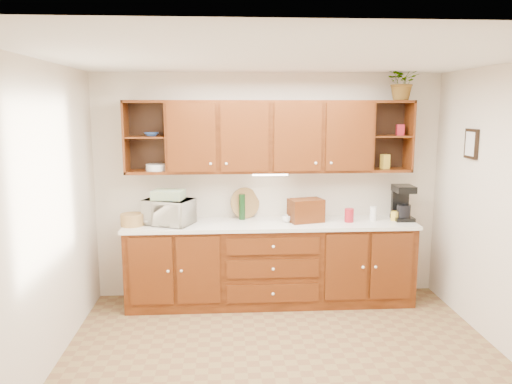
{
  "coord_description": "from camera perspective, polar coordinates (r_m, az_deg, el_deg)",
  "views": [
    {
      "loc": [
        -0.51,
        -3.99,
        2.22
      ],
      "look_at": [
        -0.18,
        1.15,
        1.34
      ],
      "focal_mm": 35.0,
      "sensor_mm": 36.0,
      "label": 1
    }
  ],
  "objects": [
    {
      "name": "potted_plant",
      "position": [
        5.87,
        16.44,
        12.02
      ],
      "size": [
        0.38,
        0.33,
        0.41
      ],
      "primitive_type": "imported",
      "rotation": [
        0.0,
        0.0,
        -0.03
      ],
      "color": "#999999",
      "rests_on": "upper_cabinets"
    },
    {
      "name": "coffee_maker",
      "position": [
        5.95,
        16.39,
        -1.22
      ],
      "size": [
        0.22,
        0.28,
        0.4
      ],
      "rotation": [
        0.0,
        0.0,
        -0.02
      ],
      "color": "black",
      "rests_on": "countertop"
    },
    {
      "name": "floor",
      "position": [
        4.59,
        3.38,
        -19.21
      ],
      "size": [
        4.0,
        4.0,
        0.0
      ],
      "primitive_type": "plane",
      "color": "olive",
      "rests_on": "ground"
    },
    {
      "name": "ceiling",
      "position": [
        4.04,
        3.77,
        15.11
      ],
      "size": [
        4.0,
        4.0,
        0.0
      ],
      "primitive_type": "plane",
      "rotation": [
        3.14,
        0.0,
        0.0
      ],
      "color": "white",
      "rests_on": "back_wall"
    },
    {
      "name": "plate_stack",
      "position": [
        5.65,
        -11.32,
        2.79
      ],
      "size": [
        0.27,
        0.27,
        0.07
      ],
      "primitive_type": "cylinder",
      "rotation": [
        0.0,
        0.0,
        -0.19
      ],
      "color": "white",
      "rests_on": "upper_cabinets"
    },
    {
      "name": "wine_bottle",
      "position": [
        5.71,
        -1.6,
        -1.7
      ],
      "size": [
        0.09,
        0.09,
        0.3
      ],
      "primitive_type": "cylinder",
      "rotation": [
        0.0,
        0.0,
        -0.38
      ],
      "color": "black",
      "rests_on": "countertop"
    },
    {
      "name": "pantry_box_red",
      "position": [
        5.89,
        16.15,
        6.83
      ],
      "size": [
        0.09,
        0.08,
        0.12
      ],
      "primitive_type": "cube",
      "rotation": [
        0.0,
        0.0,
        -0.1
      ],
      "color": "maroon",
      "rests_on": "upper_cabinets"
    },
    {
      "name": "mug_tree",
      "position": [
        5.66,
        3.96,
        -2.93
      ],
      "size": [
        0.24,
        0.24,
        0.27
      ],
      "rotation": [
        0.0,
        0.0,
        -0.29
      ],
      "color": "#361606",
      "rests_on": "countertop"
    },
    {
      "name": "canister_red",
      "position": [
        5.7,
        10.6,
        -2.63
      ],
      "size": [
        0.13,
        0.13,
        0.15
      ],
      "primitive_type": "cylinder",
      "rotation": [
        0.0,
        0.0,
        0.33
      ],
      "color": "maroon",
      "rests_on": "countertop"
    },
    {
      "name": "canister_yellow",
      "position": [
        5.9,
        15.56,
        -2.66
      ],
      "size": [
        0.11,
        0.11,
        0.1
      ],
      "primitive_type": "cylinder",
      "rotation": [
        0.0,
        0.0,
        0.29
      ],
      "color": "gold",
      "rests_on": "countertop"
    },
    {
      "name": "upper_cabinets",
      "position": [
        5.61,
        1.69,
        6.38
      ],
      "size": [
        3.2,
        0.33,
        0.8
      ],
      "color": "#361606",
      "rests_on": "back_wall"
    },
    {
      "name": "undercabinet_light",
      "position": [
        5.59,
        1.62,
        2.02
      ],
      "size": [
        0.4,
        0.05,
        0.02
      ],
      "primitive_type": "cube",
      "color": "white",
      "rests_on": "upper_cabinets"
    },
    {
      "name": "woven_tray",
      "position": [
        5.82,
        -1.25,
        -2.88
      ],
      "size": [
        0.37,
        0.22,
        0.35
      ],
      "primitive_type": "cylinder",
      "rotation": [
        1.36,
        0.0,
        0.38
      ],
      "color": "#A68145",
      "rests_on": "countertop"
    },
    {
      "name": "pantry_box_yellow",
      "position": [
        5.9,
        14.53,
        3.39
      ],
      "size": [
        0.11,
        0.1,
        0.16
      ],
      "primitive_type": "cube",
      "rotation": [
        0.0,
        0.0,
        0.36
      ],
      "color": "gold",
      "rests_on": "upper_cabinets"
    },
    {
      "name": "canister_white",
      "position": [
        5.82,
        13.24,
        -2.41
      ],
      "size": [
        0.1,
        0.1,
        0.16
      ],
      "primitive_type": "cylinder",
      "rotation": [
        0.0,
        0.0,
        -0.32
      ],
      "color": "white",
      "rests_on": "countertop"
    },
    {
      "name": "wicker_basket",
      "position": [
        5.6,
        -13.97,
        -3.09
      ],
      "size": [
        0.29,
        0.29,
        0.13
      ],
      "primitive_type": "cylinder",
      "rotation": [
        0.0,
        0.0,
        -0.18
      ],
      "color": "#A68145",
      "rests_on": "countertop"
    },
    {
      "name": "left_wall",
      "position": [
        4.35,
        -23.6,
        -3.3
      ],
      "size": [
        0.0,
        3.5,
        3.5
      ],
      "primitive_type": "plane",
      "rotation": [
        1.57,
        0.0,
        1.57
      ],
      "color": "beige",
      "rests_on": "floor"
    },
    {
      "name": "microwave",
      "position": [
        5.56,
        -9.93,
        -2.23
      ],
      "size": [
        0.6,
        0.52,
        0.28
      ],
      "primitive_type": "imported",
      "rotation": [
        0.0,
        0.0,
        -0.41
      ],
      "color": "beige",
      "rests_on": "countertop"
    },
    {
      "name": "countertop",
      "position": [
        5.6,
        1.68,
        -3.69
      ],
      "size": [
        3.24,
        0.64,
        0.04
      ],
      "primitive_type": "cube",
      "color": "white",
      "rests_on": "base_cabinets"
    },
    {
      "name": "framed_picture",
      "position": [
        5.5,
        23.4,
        5.07
      ],
      "size": [
        0.03,
        0.24,
        0.3
      ],
      "primitive_type": "cube",
      "color": "black",
      "rests_on": "right_wall"
    },
    {
      "name": "towel_stack",
      "position": [
        5.53,
        -9.99,
        -0.31
      ],
      "size": [
        0.37,
        0.3,
        0.1
      ],
      "primitive_type": "cube",
      "rotation": [
        0.0,
        0.0,
        -0.19
      ],
      "color": "#C8CB5F",
      "rests_on": "microwave"
    },
    {
      "name": "bread_box",
      "position": [
        5.63,
        5.72,
        -2.11
      ],
      "size": [
        0.42,
        0.32,
        0.26
      ],
      "primitive_type": "cube",
      "rotation": [
        0.0,
        0.0,
        0.27
      ],
      "color": "#361606",
      "rests_on": "countertop"
    },
    {
      "name": "bowl_stack",
      "position": [
        5.63,
        -11.85,
        6.47
      ],
      "size": [
        0.18,
        0.18,
        0.04
      ],
      "primitive_type": "imported",
      "rotation": [
        0.0,
        0.0,
        0.11
      ],
      "color": "#26488E",
      "rests_on": "upper_cabinets"
    },
    {
      "name": "back_wall",
      "position": [
        5.83,
        1.42,
        0.65
      ],
      "size": [
        4.0,
        0.0,
        4.0
      ],
      "primitive_type": "plane",
      "rotation": [
        1.57,
        0.0,
        0.0
      ],
      "color": "beige",
      "rests_on": "floor"
    },
    {
      "name": "base_cabinets",
      "position": [
        5.74,
        1.65,
        -8.23
      ],
      "size": [
        3.2,
        0.6,
        0.9
      ],
      "primitive_type": "cube",
      "color": "#361606",
      "rests_on": "floor"
    }
  ]
}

